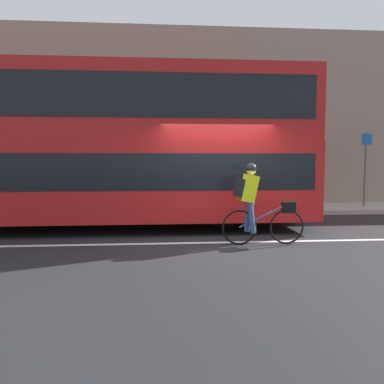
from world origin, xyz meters
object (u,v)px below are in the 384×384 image
at_px(cyclist_on_bike, 255,201).
at_px(street_sign_post, 365,165).
at_px(bus, 85,142).
at_px(trash_bin, 243,192).

xyz_separation_m(cyclist_on_bike, street_sign_post, (5.00, 4.82, 0.65)).
distance_m(cyclist_on_bike, street_sign_post, 6.98).
xyz_separation_m(bus, cyclist_on_bike, (3.76, -2.09, -1.27)).
xyz_separation_m(bus, street_sign_post, (8.76, 2.73, -0.62)).
relative_size(bus, cyclist_on_bike, 6.58).
xyz_separation_m(cyclist_on_bike, trash_bin, (0.80, 4.83, -0.24)).
bearing_deg(street_sign_post, cyclist_on_bike, -136.07).
distance_m(cyclist_on_bike, trash_bin, 4.90).
distance_m(bus, cyclist_on_bike, 4.48).
distance_m(bus, trash_bin, 5.52).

